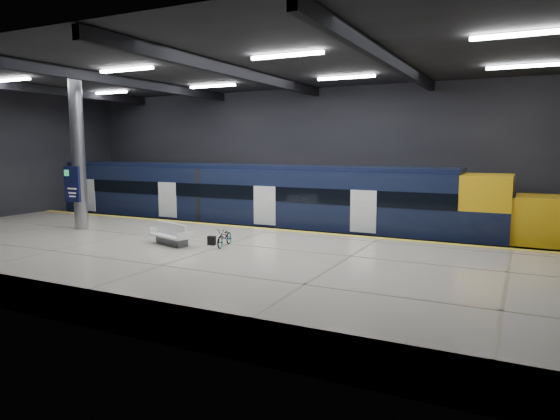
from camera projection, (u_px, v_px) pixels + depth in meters
The scene contains 10 objects.
ground at pixel (242, 265), 20.59m from camera, with size 30.00×30.00×0.00m, color black.
room_shell at pixel (241, 125), 19.87m from camera, with size 30.10×16.10×8.05m.
platform at pixel (207, 265), 18.30m from camera, with size 30.00×11.00×1.10m, color #C0B3A3.
safety_strip at pixel (272, 229), 22.89m from camera, with size 30.00×0.40×0.01m, color gold.
rails at pixel (297, 241), 25.47m from camera, with size 30.00×1.52×0.16m.
train at pixel (257, 200), 26.24m from camera, with size 29.40×2.84×3.79m.
bench at pixel (172, 237), 19.30m from camera, with size 2.09×1.35×0.86m.
bicycle at pixel (225, 237), 18.98m from camera, with size 0.48×1.38×0.73m, color #99999E.
pannier_bag at pixel (212, 240), 19.27m from camera, with size 0.30×0.18×0.35m, color black.
info_column at pixel (78, 156), 22.64m from camera, with size 0.90×0.78×6.90m.
Camera 1 is at (10.37, -17.33, 4.90)m, focal length 32.00 mm.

